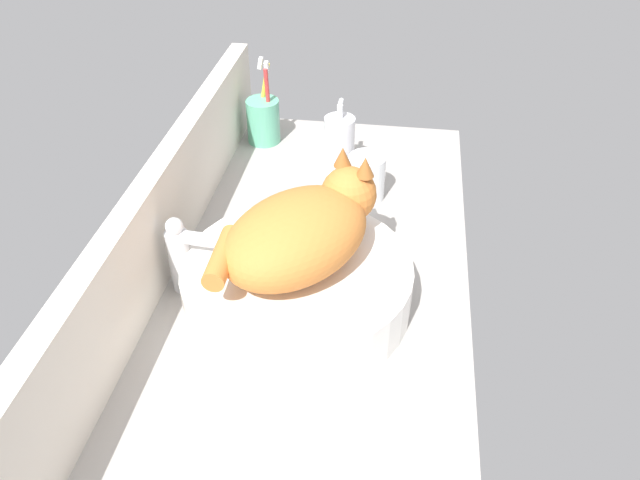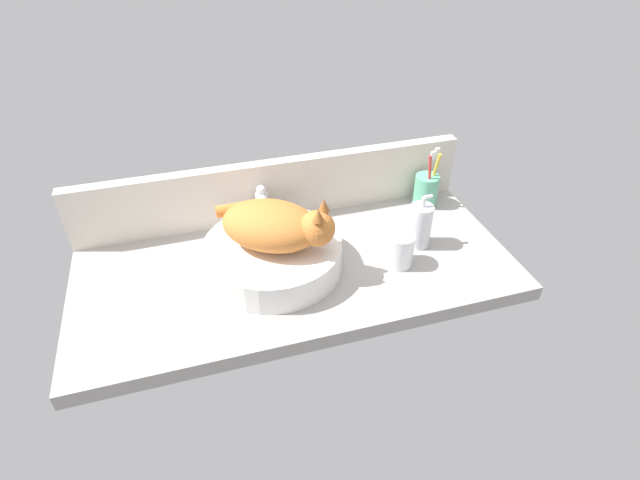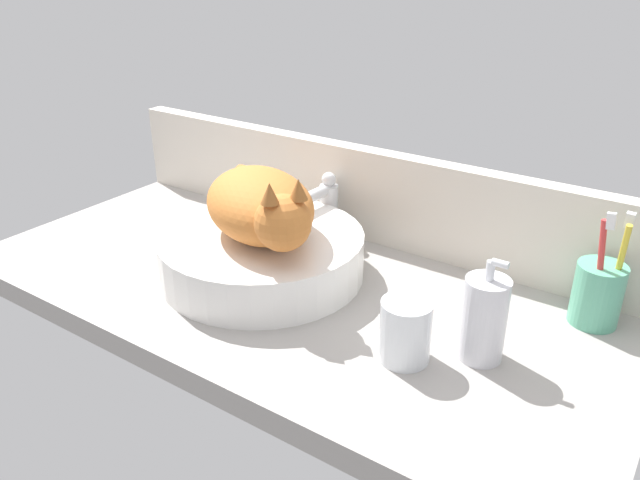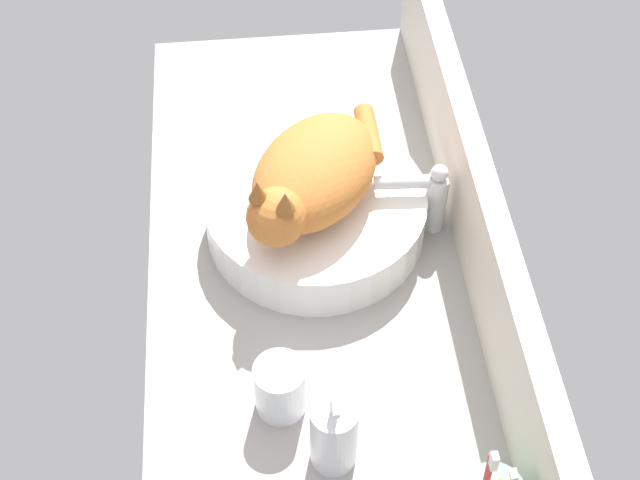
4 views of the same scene
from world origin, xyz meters
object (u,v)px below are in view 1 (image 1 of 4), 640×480
faucet (186,253)px  soap_dispenser (339,145)px  sink_basin (298,285)px  water_glass (366,180)px  cat (302,231)px  toothbrush_cup (263,120)px

faucet → soap_dispenser: (39.20, -19.43, -1.05)cm
soap_dispenser → sink_basin: bearing=177.8°
water_glass → sink_basin: bearing=166.0°
cat → soap_dispenser: bearing=-1.3°
faucet → water_glass: (30.62, -25.81, -3.40)cm
sink_basin → water_glass: size_ratio=3.89×
sink_basin → cat: bearing=-30.2°
soap_dispenser → water_glass: bearing=-143.4°
toothbrush_cup → sink_basin: bearing=-162.0°
faucet → soap_dispenser: 43.77cm
sink_basin → cat: size_ratio=1.17×
soap_dispenser → toothbrush_cup: bearing=58.9°
sink_basin → faucet: bearing=86.4°
water_glass → toothbrush_cup: bearing=51.5°
cat → water_glass: bearing=-13.3°
faucet → sink_basin: bearing=-93.6°
faucet → water_glass: size_ratio=1.50×
sink_basin → toothbrush_cup: (51.34, 16.67, 1.28)cm
cat → soap_dispenser: cat is taller
sink_basin → soap_dispenser: soap_dispenser is taller
soap_dispenser → cat: bearing=178.7°
sink_basin → soap_dispenser: 40.43cm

